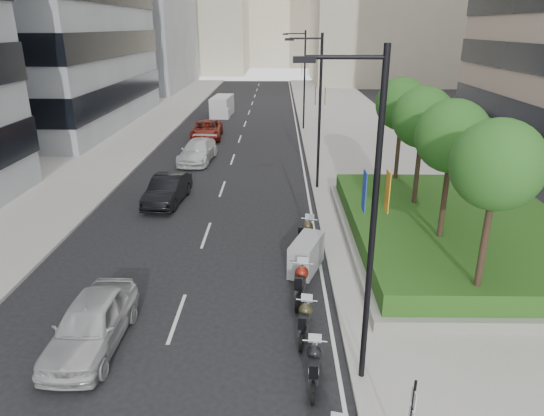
{
  "coord_description": "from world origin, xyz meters",
  "views": [
    {
      "loc": [
        1.95,
        -10.11,
        9.34
      ],
      "look_at": [
        1.67,
        9.38,
        2.0
      ],
      "focal_mm": 32.0,
      "sensor_mm": 36.0,
      "label": 1
    }
  ],
  "objects_px": {
    "lamp_post_2": "(303,75)",
    "motorcycle_6": "(306,234)",
    "motorcycle_2": "(314,365)",
    "motorcycle_4": "(301,283)",
    "motorcycle_5": "(306,255)",
    "car_a": "(91,323)",
    "delivery_van": "(222,107)",
    "car_d": "(207,130)",
    "lamp_post_1": "(317,105)",
    "motorcycle_3": "(305,321)",
    "car_c": "(198,151)",
    "lamp_post_0": "(368,212)",
    "car_b": "(167,190)"
  },
  "relations": [
    {
      "from": "motorcycle_3",
      "to": "motorcycle_5",
      "type": "height_order",
      "value": "motorcycle_5"
    },
    {
      "from": "lamp_post_1",
      "to": "motorcycle_4",
      "type": "height_order",
      "value": "lamp_post_1"
    },
    {
      "from": "car_b",
      "to": "lamp_post_1",
      "type": "bearing_deg",
      "value": 21.83
    },
    {
      "from": "motorcycle_5",
      "to": "delivery_van",
      "type": "distance_m",
      "value": 36.84
    },
    {
      "from": "lamp_post_0",
      "to": "motorcycle_3",
      "type": "bearing_deg",
      "value": 123.2
    },
    {
      "from": "lamp_post_2",
      "to": "motorcycle_6",
      "type": "distance_m",
      "value": 26.57
    },
    {
      "from": "lamp_post_2",
      "to": "car_d",
      "type": "bearing_deg",
      "value": -155.62
    },
    {
      "from": "car_a",
      "to": "car_c",
      "type": "height_order",
      "value": "car_a"
    },
    {
      "from": "motorcycle_2",
      "to": "car_a",
      "type": "relative_size",
      "value": 0.45
    },
    {
      "from": "motorcycle_2",
      "to": "motorcycle_6",
      "type": "height_order",
      "value": "motorcycle_6"
    },
    {
      "from": "lamp_post_0",
      "to": "lamp_post_2",
      "type": "distance_m",
      "value": 35.0
    },
    {
      "from": "motorcycle_2",
      "to": "car_a",
      "type": "bearing_deg",
      "value": 82.27
    },
    {
      "from": "lamp_post_1",
      "to": "lamp_post_2",
      "type": "bearing_deg",
      "value": 90.0
    },
    {
      "from": "car_a",
      "to": "motorcycle_5",
      "type": "bearing_deg",
      "value": 37.73
    },
    {
      "from": "motorcycle_2",
      "to": "car_d",
      "type": "xyz_separation_m",
      "value": [
        -7.35,
        31.24,
        0.21
      ]
    },
    {
      "from": "motorcycle_6",
      "to": "delivery_van",
      "type": "distance_m",
      "value": 34.64
    },
    {
      "from": "motorcycle_3",
      "to": "car_d",
      "type": "bearing_deg",
      "value": 23.44
    },
    {
      "from": "motorcycle_5",
      "to": "car_c",
      "type": "bearing_deg",
      "value": 42.6
    },
    {
      "from": "car_c",
      "to": "car_d",
      "type": "bearing_deg",
      "value": 97.75
    },
    {
      "from": "motorcycle_5",
      "to": "motorcycle_6",
      "type": "bearing_deg",
      "value": 17.22
    },
    {
      "from": "motorcycle_5",
      "to": "car_b",
      "type": "bearing_deg",
      "value": 62.75
    },
    {
      "from": "lamp_post_2",
      "to": "car_d",
      "type": "xyz_separation_m",
      "value": [
        -8.54,
        -3.87,
        -4.3
      ]
    },
    {
      "from": "lamp_post_0",
      "to": "motorcycle_4",
      "type": "distance_m",
      "value": 6.36
    },
    {
      "from": "car_a",
      "to": "delivery_van",
      "type": "distance_m",
      "value": 41.19
    },
    {
      "from": "car_a",
      "to": "car_b",
      "type": "bearing_deg",
      "value": 93.24
    },
    {
      "from": "lamp_post_1",
      "to": "car_b",
      "type": "xyz_separation_m",
      "value": [
        -8.4,
        -2.56,
        -4.29
      ]
    },
    {
      "from": "motorcycle_3",
      "to": "delivery_van",
      "type": "height_order",
      "value": "delivery_van"
    },
    {
      "from": "motorcycle_4",
      "to": "motorcycle_5",
      "type": "relative_size",
      "value": 0.98
    },
    {
      "from": "car_b",
      "to": "car_c",
      "type": "height_order",
      "value": "car_c"
    },
    {
      "from": "lamp_post_0",
      "to": "car_b",
      "type": "bearing_deg",
      "value": 120.18
    },
    {
      "from": "motorcycle_4",
      "to": "car_b",
      "type": "bearing_deg",
      "value": 43.76
    },
    {
      "from": "motorcycle_2",
      "to": "motorcycle_4",
      "type": "xyz_separation_m",
      "value": [
        -0.18,
        4.45,
        0.07
      ]
    },
    {
      "from": "motorcycle_5",
      "to": "motorcycle_2",
      "type": "bearing_deg",
      "value": -161.32
    },
    {
      "from": "lamp_post_0",
      "to": "motorcycle_5",
      "type": "bearing_deg",
      "value": 99.17
    },
    {
      "from": "lamp_post_1",
      "to": "motorcycle_2",
      "type": "distance_m",
      "value": 17.74
    },
    {
      "from": "car_a",
      "to": "car_b",
      "type": "distance_m",
      "value": 13.0
    },
    {
      "from": "lamp_post_1",
      "to": "car_d",
      "type": "height_order",
      "value": "lamp_post_1"
    },
    {
      "from": "lamp_post_0",
      "to": "motorcycle_4",
      "type": "relative_size",
      "value": 3.84
    },
    {
      "from": "motorcycle_2",
      "to": "motorcycle_4",
      "type": "bearing_deg",
      "value": 7.65
    },
    {
      "from": "lamp_post_2",
      "to": "motorcycle_2",
      "type": "height_order",
      "value": "lamp_post_2"
    },
    {
      "from": "car_a",
      "to": "lamp_post_1",
      "type": "bearing_deg",
      "value": 64.14
    },
    {
      "from": "motorcycle_5",
      "to": "car_d",
      "type": "height_order",
      "value": "car_d"
    },
    {
      "from": "car_a",
      "to": "delivery_van",
      "type": "height_order",
      "value": "delivery_van"
    },
    {
      "from": "motorcycle_6",
      "to": "car_d",
      "type": "distance_m",
      "value": 23.56
    },
    {
      "from": "lamp_post_1",
      "to": "lamp_post_2",
      "type": "xyz_separation_m",
      "value": [
        0.0,
        18.0,
        0.0
      ]
    },
    {
      "from": "car_b",
      "to": "car_d",
      "type": "bearing_deg",
      "value": 95.37
    },
    {
      "from": "motorcycle_4",
      "to": "car_d",
      "type": "xyz_separation_m",
      "value": [
        -7.17,
        26.8,
        0.14
      ]
    },
    {
      "from": "lamp_post_1",
      "to": "car_c",
      "type": "relative_size",
      "value": 1.68
    },
    {
      "from": "lamp_post_2",
      "to": "car_c",
      "type": "xyz_separation_m",
      "value": [
        -8.11,
        -11.65,
        -4.29
      ]
    },
    {
      "from": "motorcycle_2",
      "to": "motorcycle_5",
      "type": "distance_m",
      "value": 6.66
    }
  ]
}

